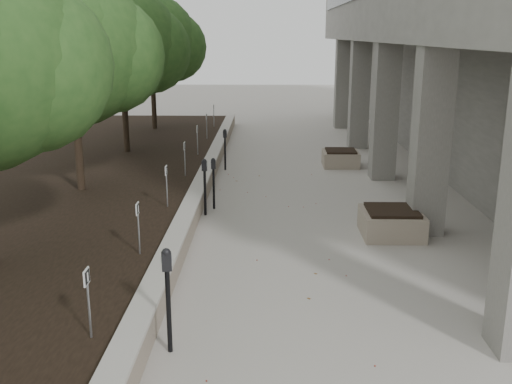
# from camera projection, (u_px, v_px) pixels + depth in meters

# --- Properties ---
(retaining_wall) EXTENTS (0.39, 26.00, 0.50)m
(retaining_wall) POSITION_uv_depth(u_px,v_px,m) (202.00, 186.00, 15.86)
(retaining_wall) COLOR tan
(retaining_wall) RESTS_ON ground
(planting_bed) EXTENTS (7.00, 26.00, 0.40)m
(planting_bed) POSITION_uv_depth(u_px,v_px,m) (68.00, 187.00, 15.94)
(planting_bed) COLOR black
(planting_bed) RESTS_ON ground
(crabapple_tree_3) EXTENTS (4.60, 4.00, 5.44)m
(crabapple_tree_3) POSITION_uv_depth(u_px,v_px,m) (73.00, 81.00, 14.20)
(crabapple_tree_3) COLOR #274F1E
(crabapple_tree_3) RESTS_ON planting_bed
(crabapple_tree_4) EXTENTS (4.60, 4.00, 5.44)m
(crabapple_tree_4) POSITION_uv_depth(u_px,v_px,m) (122.00, 69.00, 19.02)
(crabapple_tree_4) COLOR #274F1E
(crabapple_tree_4) RESTS_ON planting_bed
(crabapple_tree_5) EXTENTS (4.60, 4.00, 5.44)m
(crabapple_tree_5) POSITION_uv_depth(u_px,v_px,m) (152.00, 62.00, 23.85)
(crabapple_tree_5) COLOR #274F1E
(crabapple_tree_5) RESTS_ON planting_bed
(parking_sign_2) EXTENTS (0.04, 0.22, 0.96)m
(parking_sign_2) POSITION_uv_depth(u_px,v_px,m) (89.00, 304.00, 7.50)
(parking_sign_2) COLOR black
(parking_sign_2) RESTS_ON planting_bed
(parking_sign_3) EXTENTS (0.04, 0.22, 0.96)m
(parking_sign_3) POSITION_uv_depth(u_px,v_px,m) (139.00, 229.00, 10.39)
(parking_sign_3) COLOR black
(parking_sign_3) RESTS_ON planting_bed
(parking_sign_4) EXTENTS (0.04, 0.22, 0.96)m
(parking_sign_4) POSITION_uv_depth(u_px,v_px,m) (167.00, 186.00, 13.29)
(parking_sign_4) COLOR black
(parking_sign_4) RESTS_ON planting_bed
(parking_sign_5) EXTENTS (0.04, 0.22, 0.96)m
(parking_sign_5) POSITION_uv_depth(u_px,v_px,m) (185.00, 159.00, 16.18)
(parking_sign_5) COLOR black
(parking_sign_5) RESTS_ON planting_bed
(parking_sign_6) EXTENTS (0.04, 0.22, 0.96)m
(parking_sign_6) POSITION_uv_depth(u_px,v_px,m) (197.00, 140.00, 19.08)
(parking_sign_6) COLOR black
(parking_sign_6) RESTS_ON planting_bed
(parking_sign_7) EXTENTS (0.04, 0.22, 0.96)m
(parking_sign_7) POSITION_uv_depth(u_px,v_px,m) (207.00, 126.00, 21.98)
(parking_sign_7) COLOR black
(parking_sign_7) RESTS_ON planting_bed
(parking_sign_8) EXTENTS (0.04, 0.22, 0.96)m
(parking_sign_8) POSITION_uv_depth(u_px,v_px,m) (214.00, 115.00, 24.87)
(parking_sign_8) COLOR black
(parking_sign_8) RESTS_ON planting_bed
(parking_meter_2) EXTENTS (0.17, 0.14, 1.51)m
(parking_meter_2) POSITION_uv_depth(u_px,v_px,m) (168.00, 301.00, 7.85)
(parking_meter_2) COLOR black
(parking_meter_2) RESTS_ON ground
(parking_meter_3) EXTENTS (0.14, 0.12, 1.30)m
(parking_meter_3) POSITION_uv_depth(u_px,v_px,m) (214.00, 184.00, 14.46)
(parking_meter_3) COLOR black
(parking_meter_3) RESTS_ON ground
(parking_meter_4) EXTENTS (0.15, 0.11, 1.39)m
(parking_meter_4) POSITION_uv_depth(u_px,v_px,m) (205.00, 187.00, 13.93)
(parking_meter_4) COLOR black
(parking_meter_4) RESTS_ON ground
(parking_meter_5) EXTENTS (0.14, 0.11, 1.33)m
(parking_meter_5) POSITION_uv_depth(u_px,v_px,m) (225.00, 150.00, 18.64)
(parking_meter_5) COLOR black
(parking_meter_5) RESTS_ON ground
(planter_front) EXTENTS (1.28, 1.28, 0.60)m
(planter_front) POSITION_uv_depth(u_px,v_px,m) (391.00, 222.00, 12.63)
(planter_front) COLOR tan
(planter_front) RESTS_ON ground
(planter_back) EXTENTS (1.18, 1.18, 0.54)m
(planter_back) POSITION_uv_depth(u_px,v_px,m) (341.00, 158.00, 19.31)
(planter_back) COLOR tan
(planter_back) RESTS_ON ground
(berry_scatter) EXTENTS (3.30, 14.10, 0.02)m
(berry_scatter) POSITION_uv_depth(u_px,v_px,m) (265.00, 246.00, 12.03)
(berry_scatter) COLOR maroon
(berry_scatter) RESTS_ON ground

